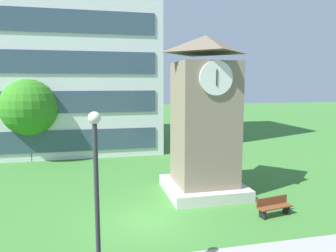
# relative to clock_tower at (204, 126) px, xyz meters

# --- Properties ---
(ground_plane) EXTENTS (160.00, 160.00, 0.00)m
(ground_plane) POSITION_rel_clock_tower_xyz_m (-3.78, -3.18, -3.94)
(ground_plane) COLOR #3D7A33
(clock_tower) EXTENTS (4.34, 4.34, 8.92)m
(clock_tower) POSITION_rel_clock_tower_xyz_m (0.00, 0.00, 0.00)
(clock_tower) COLOR gray
(clock_tower) RESTS_ON ground
(park_bench) EXTENTS (1.86, 0.79, 0.88)m
(park_bench) POSITION_rel_clock_tower_xyz_m (2.21, -3.86, -3.48)
(park_bench) COLOR brown
(park_bench) RESTS_ON ground
(street_lamp) EXTENTS (0.36, 0.36, 5.54)m
(street_lamp) POSITION_rel_clock_tower_xyz_m (-6.07, -7.94, -0.47)
(street_lamp) COLOR #333338
(street_lamp) RESTS_ON ground
(tree_by_building) EXTENTS (4.54, 4.54, 6.67)m
(tree_by_building) POSITION_rel_clock_tower_xyz_m (-11.15, 10.43, 0.45)
(tree_by_building) COLOR #513823
(tree_by_building) RESTS_ON ground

